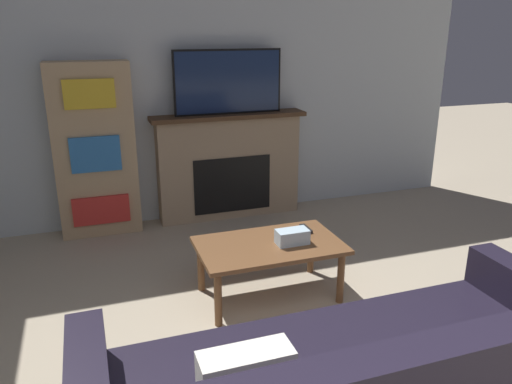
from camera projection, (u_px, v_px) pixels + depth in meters
name	position (u px, v px, depth m)	size (l,w,h in m)	color
wall_back	(196.00, 79.00, 4.69)	(5.61, 0.06, 2.70)	silver
fireplace	(229.00, 165.00, 4.91)	(1.50, 0.28, 1.03)	tan
tv	(228.00, 82.00, 4.64)	(1.03, 0.03, 0.60)	black
coffee_table	(269.00, 250.00, 3.44)	(0.99, 0.60, 0.41)	brown
tissue_box	(292.00, 237.00, 3.41)	(0.22, 0.12, 0.10)	silver
remote_control	(306.00, 229.00, 3.64)	(0.04, 0.15, 0.02)	black
bookshelf	(95.00, 151.00, 4.43)	(0.70, 0.29, 1.55)	tan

